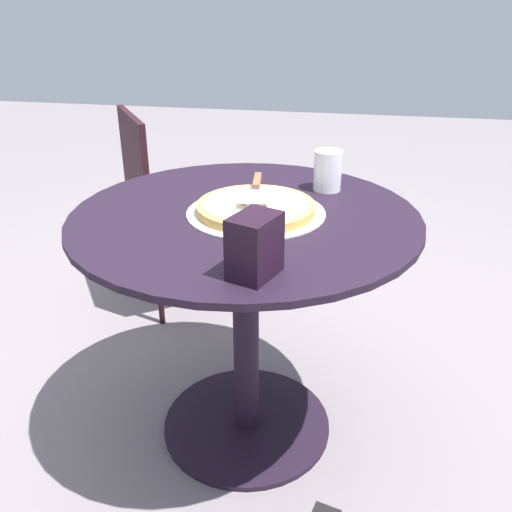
% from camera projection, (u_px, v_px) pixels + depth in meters
% --- Properties ---
extents(ground_plane, '(10.00, 10.00, 0.00)m').
position_uv_depth(ground_plane, '(247.00, 425.00, 1.77)').
color(ground_plane, slate).
extents(patio_table, '(0.93, 0.93, 0.74)m').
position_uv_depth(patio_table, '(246.00, 284.00, 1.54)').
color(patio_table, black).
rests_on(patio_table, ground).
extents(pizza_on_tray, '(0.37, 0.37, 0.05)m').
position_uv_depth(pizza_on_tray, '(256.00, 208.00, 1.44)').
color(pizza_on_tray, silver).
rests_on(pizza_on_tray, patio_table).
extents(pizza_server, '(0.09, 0.21, 0.02)m').
position_uv_depth(pizza_server, '(256.00, 188.00, 1.47)').
color(pizza_server, silver).
rests_on(pizza_server, pizza_on_tray).
extents(drinking_cup, '(0.08, 0.08, 0.12)m').
position_uv_depth(drinking_cup, '(328.00, 171.00, 1.59)').
color(drinking_cup, silver).
rests_on(drinking_cup, patio_table).
extents(napkin_dispenser, '(0.11, 0.13, 0.13)m').
position_uv_depth(napkin_dispenser, '(255.00, 246.00, 1.10)').
color(napkin_dispenser, black).
rests_on(napkin_dispenser, patio_table).
extents(patio_chair_near, '(0.55, 0.55, 0.84)m').
position_uv_depth(patio_chair_near, '(165.00, 197.00, 2.27)').
color(patio_chair_near, black).
rests_on(patio_chair_near, ground).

